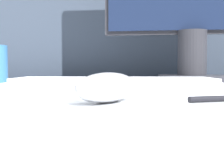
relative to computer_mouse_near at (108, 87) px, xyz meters
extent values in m
cube|color=#333D4C|center=(-0.01, 0.88, -0.12)|extent=(5.00, 0.03, 1.28)
ellipsoid|color=silver|center=(0.00, 0.00, 0.00)|extent=(0.10, 0.14, 0.04)
cube|color=silver|center=(-0.02, 0.21, -0.01)|extent=(0.42, 0.18, 0.02)
cube|color=white|center=(-0.02, 0.21, 0.00)|extent=(0.39, 0.16, 0.01)
cylinder|color=#28282D|center=(0.17, 0.57, -0.01)|extent=(0.20, 0.20, 0.02)
cylinder|color=#28282D|center=(0.17, 0.57, 0.07)|extent=(0.09, 0.09, 0.13)
camera|label=1|loc=(0.06, -0.40, 0.03)|focal=50.00mm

